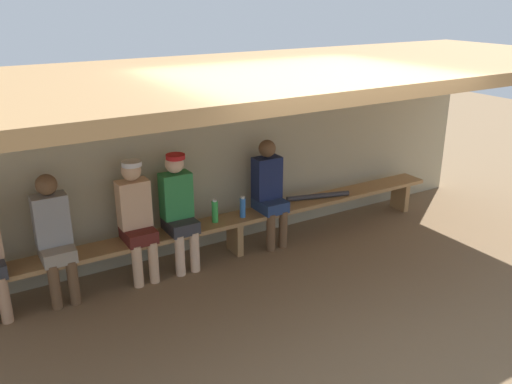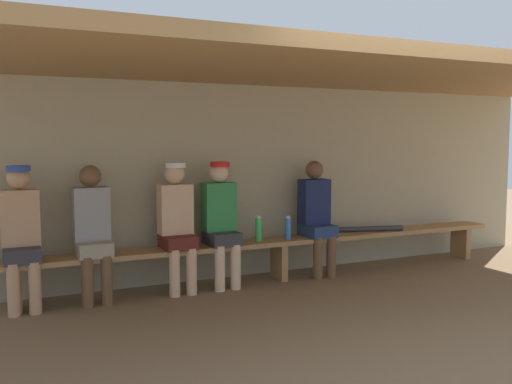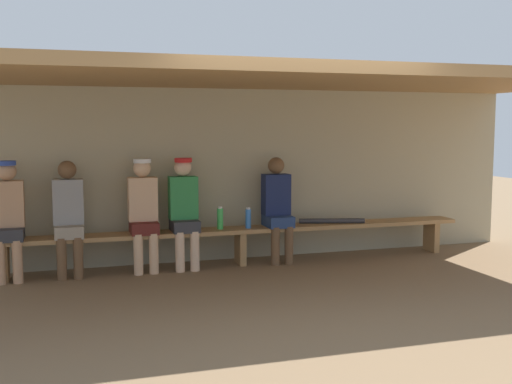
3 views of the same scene
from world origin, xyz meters
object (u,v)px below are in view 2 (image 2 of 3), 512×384
(water_bottle_blue, at_px, (259,229))
(player_middle, at_px, (93,228))
(player_in_white, at_px, (21,231))
(baseball_bat, at_px, (369,229))
(player_in_red, at_px, (317,213))
(bench, at_px, (279,246))
(player_rightmost, at_px, (221,218))
(player_leftmost, at_px, (177,221))
(water_bottle_green, at_px, (288,228))

(water_bottle_blue, bearing_deg, player_middle, 179.93)
(player_in_white, distance_m, water_bottle_blue, 2.44)
(player_middle, bearing_deg, baseball_bat, -0.05)
(player_in_red, bearing_deg, player_middle, 180.00)
(player_middle, bearing_deg, player_in_red, 0.00)
(bench, distance_m, player_middle, 2.08)
(player_rightmost, bearing_deg, player_in_red, -0.02)
(player_leftmost, height_order, player_rightmost, same)
(bench, relative_size, water_bottle_green, 22.95)
(player_leftmost, relative_size, player_rightmost, 1.00)
(player_middle, xyz_separation_m, player_rightmost, (1.34, 0.00, 0.02))
(bench, xyz_separation_m, player_leftmost, (-1.20, 0.00, 0.36))
(player_rightmost, height_order, water_bottle_green, player_rightmost)
(player_middle, height_order, player_rightmost, player_rightmost)
(bench, xyz_separation_m, water_bottle_blue, (-0.26, 0.00, 0.21))
(player_middle, relative_size, water_bottle_blue, 4.75)
(player_in_red, distance_m, water_bottle_blue, 0.76)
(player_in_red, bearing_deg, player_leftmost, 179.98)
(player_middle, distance_m, baseball_bat, 3.30)
(bench, bearing_deg, player_leftmost, 179.83)
(player_leftmost, bearing_deg, player_rightmost, 0.00)
(player_rightmost, distance_m, water_bottle_green, 0.82)
(player_rightmost, bearing_deg, water_bottle_green, -2.91)
(player_middle, relative_size, baseball_bat, 1.55)
(player_leftmost, relative_size, water_bottle_green, 5.15)
(bench, height_order, baseball_bat, baseball_bat)
(water_bottle_green, bearing_deg, player_leftmost, 178.20)
(baseball_bat, bearing_deg, bench, -164.70)
(player_in_red, xyz_separation_m, player_leftmost, (-1.69, 0.00, 0.02))
(bench, bearing_deg, player_in_red, 0.36)
(bench, height_order, player_in_red, player_in_red)
(player_in_red, bearing_deg, water_bottle_green, -174.28)
(player_in_red, height_order, water_bottle_blue, player_in_red)
(player_in_white, height_order, player_leftmost, same)
(player_in_white, bearing_deg, player_in_red, -0.01)
(player_rightmost, bearing_deg, player_in_white, 180.00)
(player_middle, bearing_deg, player_leftmost, 0.03)
(water_bottle_green, distance_m, baseball_bat, 1.16)
(player_in_white, xyz_separation_m, baseball_bat, (3.94, -0.00, -0.25))
(water_bottle_green, bearing_deg, baseball_bat, 1.83)
(player_rightmost, relative_size, baseball_bat, 1.57)
(bench, distance_m, player_in_white, 2.72)
(bench, xyz_separation_m, water_bottle_green, (0.09, -0.04, 0.20))
(player_in_red, height_order, baseball_bat, player_in_red)
(player_in_white, distance_m, baseball_bat, 3.95)
(player_middle, xyz_separation_m, water_bottle_green, (2.14, -0.04, -0.14))
(player_in_white, height_order, water_bottle_green, player_in_white)
(player_in_white, relative_size, player_rightmost, 1.00)
(bench, height_order, player_rightmost, player_rightmost)
(bench, relative_size, baseball_bat, 6.98)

